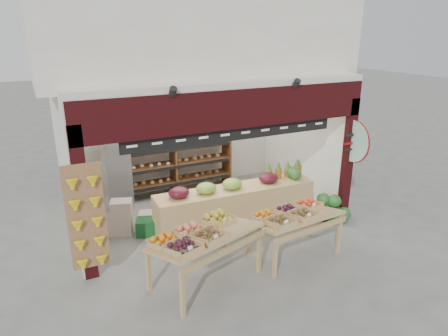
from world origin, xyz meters
TOP-DOWN VIEW (x-y plane):
  - ground at (0.00, 0.00)m, footprint 60.00×60.00m
  - shop_structure at (0.00, 1.61)m, footprint 6.36×5.12m
  - banana_board at (-2.73, -1.17)m, footprint 0.60×0.15m
  - gift_sign at (2.75, -1.15)m, footprint 0.04×0.93m
  - back_shelving at (-0.24, 1.84)m, footprint 3.03×0.50m
  - refrigerator at (-1.69, 1.67)m, footprint 0.75×0.75m
  - cardboard_stack at (-1.72, 0.21)m, footprint 1.13×0.82m
  - mid_counter at (0.33, -0.45)m, footprint 3.47×0.80m
  - display_table_left at (-1.18, -2.03)m, footprint 1.98×1.46m
  - display_table_right at (0.67, -1.95)m, footprint 1.70×1.05m
  - watermelon_pile at (2.38, -1.13)m, footprint 0.72×0.74m

SIDE VIEW (x-z plane):
  - ground at x=0.00m, z-range 0.00..0.00m
  - watermelon_pile at x=2.38m, z-range -0.07..0.50m
  - cardboard_stack at x=-1.72m, z-range -0.10..0.63m
  - mid_counter at x=0.33m, z-range -0.07..1.01m
  - display_table_right at x=0.67m, z-range 0.28..1.32m
  - refrigerator at x=-1.69m, z-range 0.00..1.67m
  - display_table_left at x=-1.18m, z-range 0.31..1.42m
  - banana_board at x=-2.73m, z-range 0.22..2.02m
  - back_shelving at x=-0.24m, z-range 0.25..2.13m
  - gift_sign at x=2.75m, z-range 1.29..2.21m
  - shop_structure at x=0.00m, z-range 1.22..6.62m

